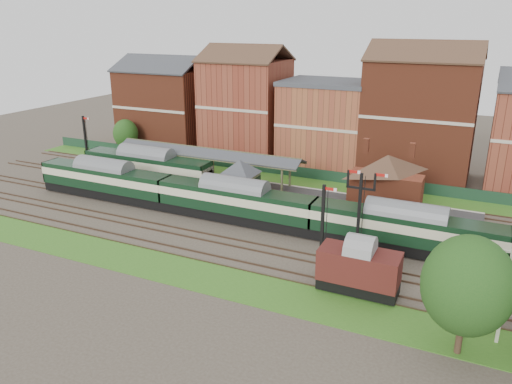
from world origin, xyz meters
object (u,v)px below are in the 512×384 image
at_px(signal_box, 240,184).
at_px(dmu_train, 235,201).
at_px(semaphore_bracket, 360,209).
at_px(goods_van_a, 359,268).
at_px(platform_railcar, 147,166).

relative_size(signal_box, dmu_train, 0.11).
height_order(signal_box, semaphore_bracket, semaphore_bracket).
xyz_separation_m(signal_box, goods_van_a, (16.77, -12.25, -1.02)).
bearing_deg(dmu_train, semaphore_bracket, -10.11).
xyz_separation_m(dmu_train, goods_van_a, (15.75, -9.00, -0.22)).
distance_m(semaphore_bracket, dmu_train, 14.41).
bearing_deg(semaphore_bracket, goods_van_a, -75.05).
relative_size(semaphore_bracket, goods_van_a, 1.29).
bearing_deg(platform_railcar, semaphore_bracket, -16.49).
distance_m(signal_box, goods_van_a, 20.80).
height_order(signal_box, goods_van_a, signal_box).
xyz_separation_m(semaphore_bracket, dmu_train, (-14.01, 2.50, -2.24)).
bearing_deg(signal_box, dmu_train, -72.50).
xyz_separation_m(semaphore_bracket, goods_van_a, (1.74, -6.50, -2.46)).
bearing_deg(signal_box, platform_railcar, 168.05).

